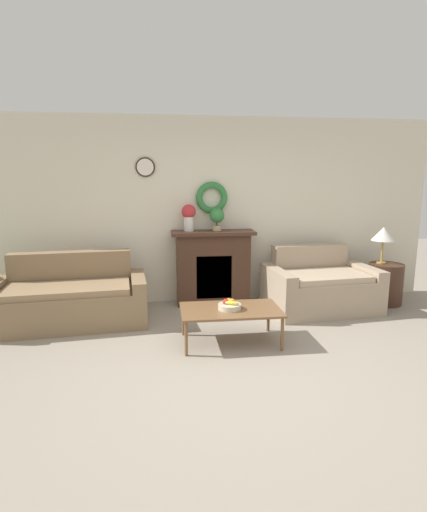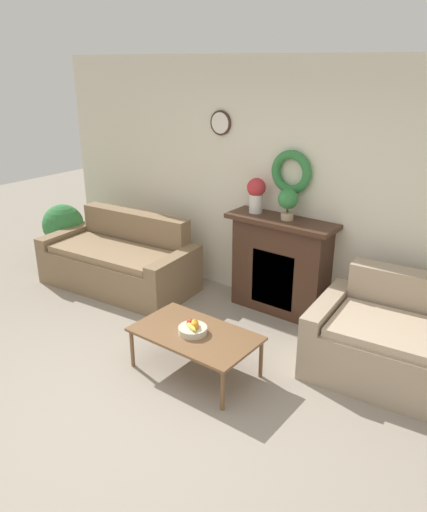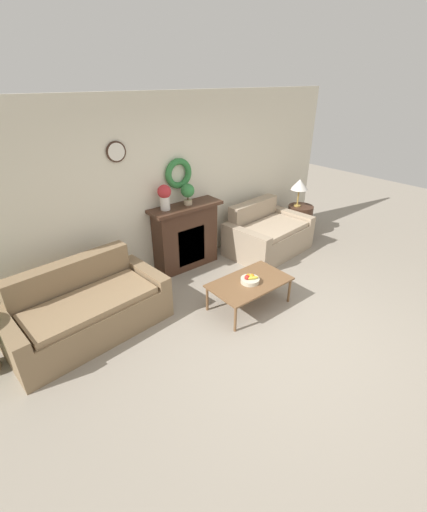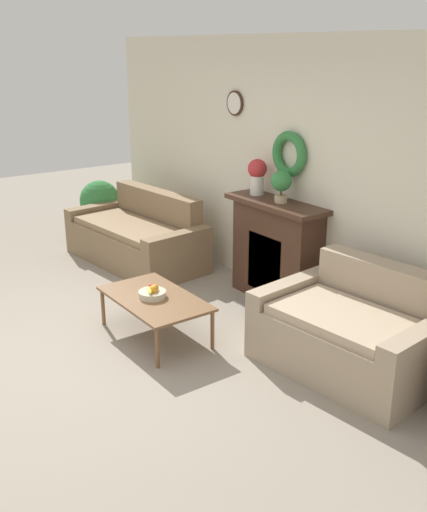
# 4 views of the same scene
# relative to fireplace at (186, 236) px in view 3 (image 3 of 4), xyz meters

# --- Properties ---
(ground_plane) EXTENTS (16.00, 16.00, 0.00)m
(ground_plane) POSITION_rel_fireplace_xyz_m (-0.06, -2.30, -0.55)
(ground_plane) COLOR gray
(wall_back) EXTENTS (6.80, 0.16, 2.70)m
(wall_back) POSITION_rel_fireplace_xyz_m (-0.06, 0.21, 0.81)
(wall_back) COLOR beige
(wall_back) RESTS_ON ground_plane
(fireplace) EXTENTS (1.20, 0.41, 1.09)m
(fireplace) POSITION_rel_fireplace_xyz_m (0.00, 0.00, 0.00)
(fireplace) COLOR #42281C
(fireplace) RESTS_ON ground_plane
(couch_left) EXTENTS (1.97, 1.10, 0.87)m
(couch_left) POSITION_rel_fireplace_xyz_m (-1.91, -0.60, -0.24)
(couch_left) COLOR #846B4C
(couch_left) RESTS_ON ground_plane
(loveseat_right) EXTENTS (1.56, 1.12, 0.87)m
(loveseat_right) POSITION_rel_fireplace_xyz_m (1.46, -0.45, -0.23)
(loveseat_right) COLOR tan
(loveseat_right) RESTS_ON ground_plane
(coffee_table) EXTENTS (1.11, 0.65, 0.40)m
(coffee_table) POSITION_rel_fireplace_xyz_m (0.01, -1.49, -0.18)
(coffee_table) COLOR brown
(coffee_table) RESTS_ON ground_plane
(fruit_bowl) EXTENTS (0.26, 0.26, 0.12)m
(fruit_bowl) POSITION_rel_fireplace_xyz_m (-0.00, -1.50, -0.11)
(fruit_bowl) COLOR beige
(fruit_bowl) RESTS_ON coffee_table
(side_table_by_loveseat) EXTENTS (0.49, 0.49, 0.60)m
(side_table_by_loveseat) POSITION_rel_fireplace_xyz_m (2.52, -0.34, -0.25)
(side_table_by_loveseat) COLOR #42281C
(side_table_by_loveseat) RESTS_ON ground_plane
(table_lamp) EXTENTS (0.33, 0.33, 0.54)m
(table_lamp) POSITION_rel_fireplace_xyz_m (2.46, -0.29, 0.48)
(table_lamp) COLOR #B28E42
(table_lamp) RESTS_ON side_table_by_loveseat
(vase_on_mantel_left) EXTENTS (0.20, 0.20, 0.38)m
(vase_on_mantel_left) POSITION_rel_fireplace_xyz_m (-0.34, 0.01, 0.76)
(vase_on_mantel_left) COLOR silver
(vase_on_mantel_left) RESTS_ON fireplace
(potted_plant_on_mantel) EXTENTS (0.21, 0.21, 0.33)m
(potted_plant_on_mantel) POSITION_rel_fireplace_xyz_m (0.06, -0.01, 0.74)
(potted_plant_on_mantel) COLOR tan
(potted_plant_on_mantel) RESTS_ON fireplace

